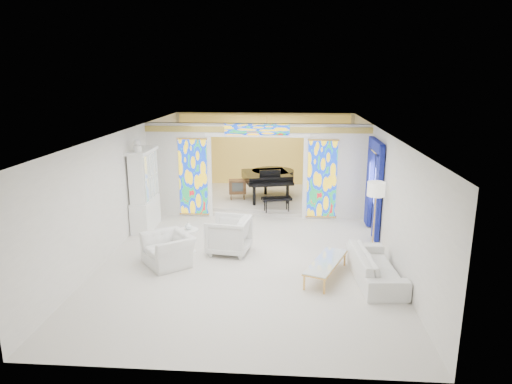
# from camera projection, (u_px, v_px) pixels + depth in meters

# --- Properties ---
(floor) EXTENTS (12.00, 12.00, 0.00)m
(floor) POSITION_uv_depth(u_px,v_px,m) (252.00, 238.00, 12.82)
(floor) COLOR silver
(floor) RESTS_ON ground
(ceiling) EXTENTS (7.00, 12.00, 0.02)m
(ceiling) POSITION_uv_depth(u_px,v_px,m) (252.00, 131.00, 12.07)
(ceiling) COLOR white
(ceiling) RESTS_ON wall_back
(wall_back) EXTENTS (7.00, 0.02, 3.00)m
(wall_back) POSITION_uv_depth(u_px,v_px,m) (264.00, 151.00, 18.24)
(wall_back) COLOR white
(wall_back) RESTS_ON floor
(wall_front) EXTENTS (7.00, 0.02, 3.00)m
(wall_front) POSITION_uv_depth(u_px,v_px,m) (219.00, 283.00, 6.65)
(wall_front) COLOR white
(wall_front) RESTS_ON floor
(wall_left) EXTENTS (0.02, 12.00, 3.00)m
(wall_left) POSITION_uv_depth(u_px,v_px,m) (127.00, 184.00, 12.69)
(wall_left) COLOR white
(wall_left) RESTS_ON floor
(wall_right) EXTENTS (0.02, 12.00, 3.00)m
(wall_right) POSITION_uv_depth(u_px,v_px,m) (382.00, 188.00, 12.20)
(wall_right) COLOR white
(wall_right) RESTS_ON floor
(partition_wall) EXTENTS (7.00, 0.22, 3.00)m
(partition_wall) POSITION_uv_depth(u_px,v_px,m) (257.00, 166.00, 14.33)
(partition_wall) COLOR white
(partition_wall) RESTS_ON floor
(stained_glass_left) EXTENTS (0.90, 0.04, 2.40)m
(stained_glass_left) POSITION_uv_depth(u_px,v_px,m) (193.00, 177.00, 14.46)
(stained_glass_left) COLOR gold
(stained_glass_left) RESTS_ON partition_wall
(stained_glass_right) EXTENTS (0.90, 0.04, 2.40)m
(stained_glass_right) POSITION_uv_depth(u_px,v_px,m) (322.00, 179.00, 14.18)
(stained_glass_right) COLOR gold
(stained_glass_right) RESTS_ON partition_wall
(stained_glass_transom) EXTENTS (2.00, 0.04, 0.34)m
(stained_glass_transom) POSITION_uv_depth(u_px,v_px,m) (257.00, 130.00, 13.94)
(stained_glass_transom) COLOR gold
(stained_glass_transom) RESTS_ON partition_wall
(alcove_platform) EXTENTS (6.80, 3.80, 0.18)m
(alcove_platform) POSITION_uv_depth(u_px,v_px,m) (261.00, 197.00, 16.75)
(alcove_platform) COLOR silver
(alcove_platform) RESTS_ON floor
(gold_curtain_back) EXTENTS (6.70, 0.10, 2.90)m
(gold_curtain_back) POSITION_uv_depth(u_px,v_px,m) (264.00, 151.00, 18.12)
(gold_curtain_back) COLOR #E6C050
(gold_curtain_back) RESTS_ON wall_back
(chandelier) EXTENTS (0.48, 0.48, 0.30)m
(chandelier) POSITION_uv_depth(u_px,v_px,m) (267.00, 130.00, 16.03)
(chandelier) COLOR gold
(chandelier) RESTS_ON ceiling
(blue_drapes) EXTENTS (0.14, 1.85, 2.65)m
(blue_drapes) POSITION_uv_depth(u_px,v_px,m) (374.00, 180.00, 12.86)
(blue_drapes) COLOR navy
(blue_drapes) RESTS_ON wall_right
(china_cabinet) EXTENTS (0.56, 1.46, 2.72)m
(china_cabinet) POSITION_uv_depth(u_px,v_px,m) (144.00, 190.00, 13.33)
(china_cabinet) COLOR white
(china_cabinet) RESTS_ON floor
(armchair_left) EXTENTS (1.49, 1.52, 0.74)m
(armchair_left) POSITION_uv_depth(u_px,v_px,m) (168.00, 250.00, 10.96)
(armchair_left) COLOR silver
(armchair_left) RESTS_ON floor
(armchair_right) EXTENTS (1.17, 1.14, 0.94)m
(armchair_right) POSITION_uv_depth(u_px,v_px,m) (229.00, 235.00, 11.66)
(armchair_right) COLOR white
(armchair_right) RESTS_ON floor
(sofa) EXTENTS (1.05, 2.31, 0.66)m
(sofa) POSITION_uv_depth(u_px,v_px,m) (376.00, 266.00, 10.11)
(sofa) COLOR white
(sofa) RESTS_ON floor
(side_table) EXTENTS (0.59, 0.59, 0.62)m
(side_table) POSITION_uv_depth(u_px,v_px,m) (189.00, 237.00, 11.68)
(side_table) COLOR white
(side_table) RESTS_ON floor
(vase) EXTENTS (0.24, 0.24, 0.20)m
(vase) POSITION_uv_depth(u_px,v_px,m) (188.00, 226.00, 11.60)
(vase) COLOR white
(vase) RESTS_ON side_table
(coffee_table) EXTENTS (1.14, 1.81, 0.39)m
(coffee_table) POSITION_uv_depth(u_px,v_px,m) (326.00, 262.00, 10.25)
(coffee_table) COLOR white
(coffee_table) RESTS_ON floor
(floor_lamp) EXTENTS (0.57, 0.57, 1.83)m
(floor_lamp) POSITION_uv_depth(u_px,v_px,m) (376.00, 192.00, 11.51)
(floor_lamp) COLOR gold
(floor_lamp) RESTS_ON floor
(grand_piano) EXTENTS (2.07, 3.17, 1.16)m
(grand_piano) POSITION_uv_depth(u_px,v_px,m) (270.00, 176.00, 16.11)
(grand_piano) COLOR black
(grand_piano) RESTS_ON alcove_platform
(tv_console) EXTENTS (0.64, 0.48, 0.69)m
(tv_console) POSITION_uv_depth(u_px,v_px,m) (237.00, 187.00, 16.05)
(tv_console) COLOR brown
(tv_console) RESTS_ON alcove_platform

